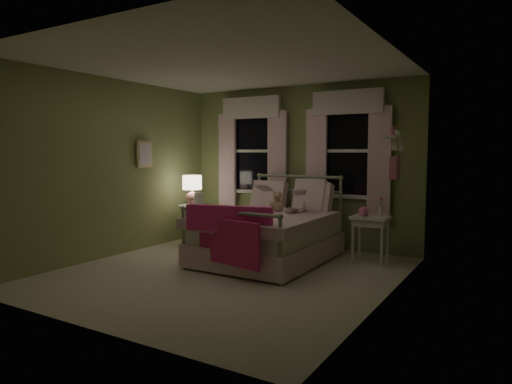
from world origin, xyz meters
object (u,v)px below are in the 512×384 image
Objects in this scene: child_right at (300,195)px; nightstand_right at (371,223)px; bed at (269,234)px; nightstand_left at (193,219)px; teddy_bear at (278,203)px; table_lamp at (192,187)px; child_left at (266,191)px.

nightstand_right is (1.00, 0.18, -0.35)m from child_right.
bed is 1.42m from nightstand_right.
child_right reaches higher than nightstand_left.
teddy_bear is (-0.01, 0.27, 0.42)m from bed.
teddy_bear reaches higher than nightstand_right.
table_lamp is at bearing -175.74° from nightstand_right.
table_lamp is at bearing 5.52° from child_left.
nightstand_right is at bearing -169.53° from child_left.
child_left is at bearing 123.42° from bed.
nightstand_right is (2.95, 0.22, 0.13)m from nightstand_left.
nightstand_left is at bearing 166.82° from bed.
bed is 1.72m from nightstand_left.
teddy_bear is 0.47× the size of nightstand_left.
bed is 0.76m from child_left.
child_right is 1.07m from nightstand_right.
nightstand_left is 2.96m from nightstand_right.
nightstand_left is at bearing 5.52° from child_left.
bed reaches higher than table_lamp.
child_right is at bearing -176.12° from child_left.
table_lamp is (-1.95, -0.04, 0.05)m from child_right.
child_left is 1.61m from nightstand_right.
table_lamp reaches higher than teddy_bear.
nightstand_left is at bearing 7.33° from child_right.
child_left is 2.43× the size of teddy_bear.
child_right is 1.38× the size of table_lamp.
bed reaches higher than nightstand_right.
child_right is at bearing 29.50° from teddy_bear.
child_left is 1.39m from table_lamp.
bed is at bearing -154.27° from nightstand_right.
table_lamp reaches higher than nightstand_left.
teddy_bear is at bearing -165.16° from nightstand_right.
child_right reaches higher than bed.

